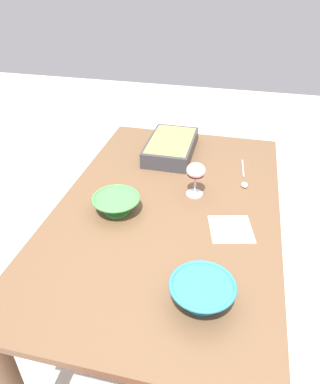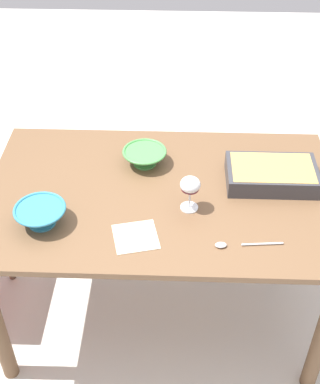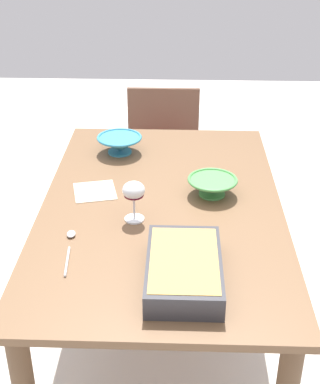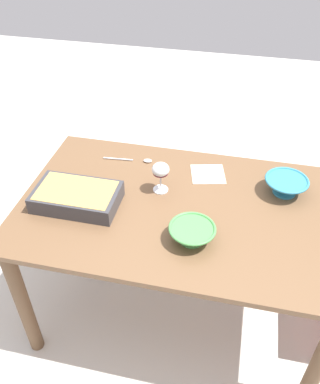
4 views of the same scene
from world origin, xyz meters
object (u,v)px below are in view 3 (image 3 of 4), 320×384
at_px(casserole_dish, 184,268).
at_px(mixing_bowl, 120,143).
at_px(serving_spoon, 70,243).
at_px(dining_table, 162,231).
at_px(chair, 163,155).
at_px(napkin, 95,191).
at_px(wine_glass, 134,193).
at_px(small_bowl, 212,185).

xyz_separation_m(casserole_dish, mixing_bowl, (0.93, 0.29, 0.00)).
bearing_deg(serving_spoon, dining_table, -46.54).
relative_size(chair, napkin, 5.01).
xyz_separation_m(chair, wine_glass, (-1.22, 0.07, 0.42)).
height_order(small_bowl, napkin, small_bowl).
relative_size(chair, mixing_bowl, 4.06).
xyz_separation_m(dining_table, casserole_dish, (-0.47, -0.08, 0.17)).
distance_m(dining_table, casserole_dish, 0.50).
distance_m(dining_table, chair, 1.12).
bearing_deg(chair, napkin, 166.65).
bearing_deg(small_bowl, casserole_dish, 168.41).
xyz_separation_m(wine_glass, mixing_bowl, (0.58, 0.11, -0.07)).
bearing_deg(napkin, wine_glass, -139.73).
bearing_deg(napkin, dining_table, -108.39).
bearing_deg(chair, dining_table, -178.39).
distance_m(chair, mixing_bowl, 0.75).
relative_size(serving_spoon, napkin, 1.57).
bearing_deg(casserole_dish, chair, 4.19).
xyz_separation_m(mixing_bowl, napkin, (-0.37, 0.06, -0.04)).
bearing_deg(dining_table, small_bowl, -67.29).
bearing_deg(casserole_dish, wine_glass, 27.19).
bearing_deg(serving_spoon, chair, -11.12).
relative_size(wine_glass, small_bowl, 0.79).
relative_size(casserole_dish, napkin, 2.31).
bearing_deg(dining_table, casserole_dish, -169.82).
relative_size(wine_glass, mixing_bowl, 0.76).
bearing_deg(wine_glass, dining_table, -39.72).
height_order(dining_table, mixing_bowl, mixing_bowl).
height_order(chair, small_bowl, small_bowl).
bearing_deg(small_bowl, chair, 12.58).
bearing_deg(chair, small_bowl, -167.42).
height_order(chair, napkin, chair).
distance_m(wine_glass, casserole_dish, 0.40).
xyz_separation_m(dining_table, small_bowl, (0.08, -0.20, 0.16)).
distance_m(mixing_bowl, napkin, 0.38).
distance_m(chair, serving_spoon, 1.45).
height_order(wine_glass, small_bowl, wine_glass).
distance_m(wine_glass, serving_spoon, 0.29).
bearing_deg(mixing_bowl, napkin, 170.28).
height_order(chair, mixing_bowl, mixing_bowl).
height_order(casserole_dish, napkin, casserole_dish).
bearing_deg(serving_spoon, mixing_bowl, -7.37).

